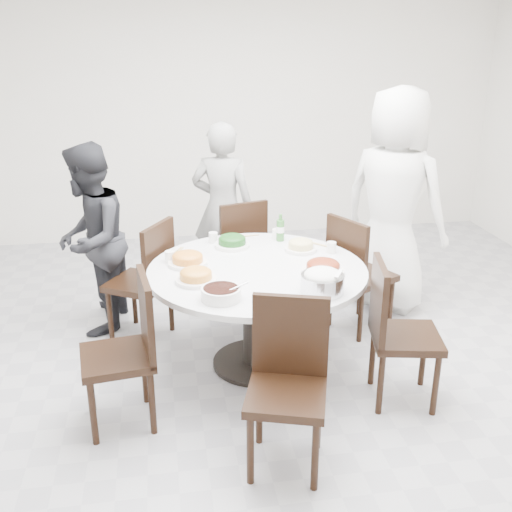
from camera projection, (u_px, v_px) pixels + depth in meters
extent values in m
cube|color=#A8A8AD|center=(288.00, 364.00, 4.34)|extent=(6.00, 6.00, 0.01)
cube|color=white|center=(233.00, 113.00, 6.60)|extent=(6.00, 0.01, 2.80)
cylinder|color=silver|center=(257.00, 317.00, 4.22)|extent=(1.50, 1.50, 0.75)
cube|color=black|center=(362.00, 273.00, 4.72)|extent=(0.56, 0.56, 0.95)
cube|color=black|center=(235.00, 250.00, 5.20)|extent=(0.52, 0.52, 0.95)
cube|color=black|center=(139.00, 280.00, 4.58)|extent=(0.58, 0.58, 0.95)
cube|color=black|center=(117.00, 354.00, 3.55)|extent=(0.47, 0.47, 0.95)
cube|color=black|center=(287.00, 392.00, 3.18)|extent=(0.53, 0.53, 0.95)
cube|color=black|center=(406.00, 334.00, 3.78)|extent=(0.49, 0.49, 0.95)
imported|color=white|center=(394.00, 201.00, 4.96)|extent=(1.06, 1.08, 1.87)
imported|color=black|center=(223.00, 208.00, 5.36)|extent=(0.65, 0.54, 1.54)
imported|color=black|center=(91.00, 240.00, 4.63)|extent=(0.68, 0.81, 1.50)
cylinder|color=white|center=(232.00, 242.00, 4.47)|extent=(0.26, 0.26, 0.07)
cylinder|color=white|center=(301.00, 247.00, 4.39)|extent=(0.23, 0.23, 0.06)
cylinder|color=white|center=(188.00, 260.00, 4.13)|extent=(0.27, 0.27, 0.07)
cylinder|color=white|center=(323.00, 268.00, 3.98)|extent=(0.29, 0.29, 0.07)
cylinder|color=white|center=(196.00, 277.00, 3.85)|extent=(0.27, 0.27, 0.07)
cylinder|color=silver|center=(322.00, 284.00, 3.69)|extent=(0.27, 0.27, 0.12)
cylinder|color=white|center=(221.00, 294.00, 3.60)|extent=(0.24, 0.24, 0.08)
cylinder|color=#2E6B2A|center=(280.00, 228.00, 4.57)|extent=(0.06, 0.06, 0.21)
cylinder|color=white|center=(246.00, 235.00, 4.61)|extent=(0.07, 0.07, 0.08)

